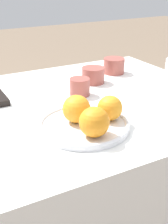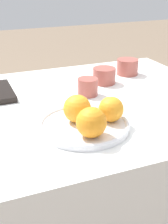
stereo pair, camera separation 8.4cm
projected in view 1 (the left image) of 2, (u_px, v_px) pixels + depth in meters
name	position (u px, v px, depth m)	size (l,w,h in m)	color
table	(46.00, 205.00, 1.14)	(1.28, 0.81, 0.77)	white
fruit_platter	(84.00, 125.00, 0.86)	(0.25, 0.25, 0.02)	silver
orange_0	(94.00, 122.00, 0.78)	(0.08, 0.08, 0.08)	orange
orange_1	(77.00, 109.00, 0.86)	(0.08, 0.08, 0.08)	orange
orange_2	(110.00, 108.00, 0.87)	(0.07, 0.07, 0.07)	orange
cup_0	(114.00, 66.00, 1.32)	(0.09, 0.09, 0.06)	#9E4C42
cup_1	(93.00, 75.00, 1.20)	(0.09, 0.09, 0.06)	#9E4C42
cup_3	(80.00, 87.00, 1.08)	(0.07, 0.07, 0.06)	#9E4C42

